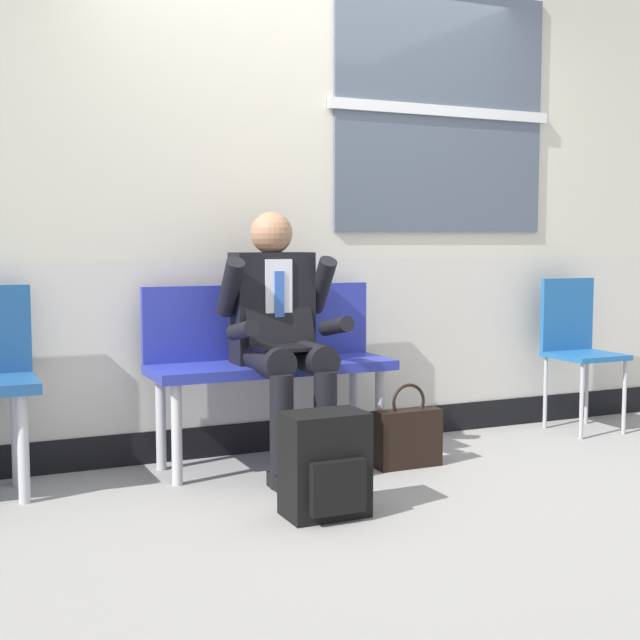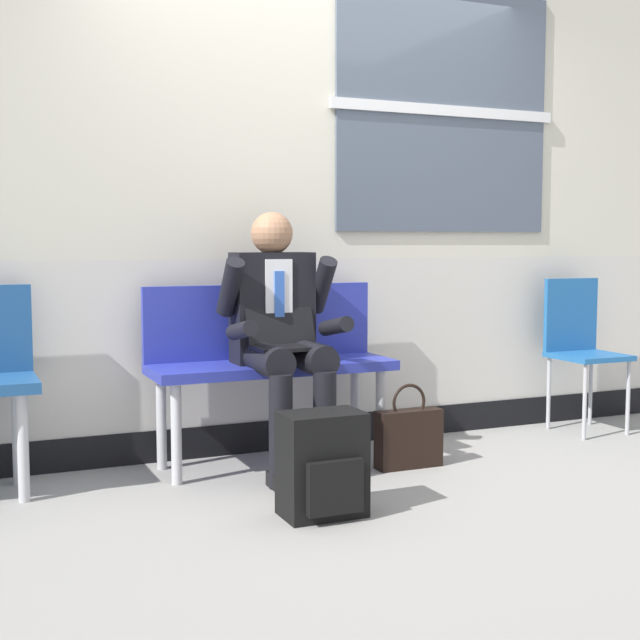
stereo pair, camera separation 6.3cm
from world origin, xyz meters
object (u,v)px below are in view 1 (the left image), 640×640
object	(u,v)px
person_seated	(282,332)
handbag	(408,437)
folding_chair	(576,339)
backpack	(326,465)
bench_with_person	(267,354)

from	to	relation	value
person_seated	handbag	distance (m)	0.83
person_seated	folding_chair	distance (m)	2.00
person_seated	handbag	xyz separation A→B (m)	(0.61, -0.19, -0.54)
person_seated	backpack	xyz separation A→B (m)	(-0.10, -0.72, -0.48)
bench_with_person	person_seated	bearing A→B (deg)	-90.00
bench_with_person	folding_chair	bearing A→B (deg)	-0.46
person_seated	backpack	size ratio (longest dim) A/B	2.95
handbag	person_seated	bearing A→B (deg)	162.97
folding_chair	backpack	bearing A→B (deg)	-156.59
backpack	handbag	xyz separation A→B (m)	(0.71, 0.53, -0.06)
backpack	folding_chair	distance (m)	2.29
person_seated	folding_chair	xyz separation A→B (m)	(1.99, 0.18, -0.15)
bench_with_person	handbag	xyz separation A→B (m)	(0.61, -0.38, -0.40)
backpack	person_seated	bearing A→B (deg)	82.35
person_seated	folding_chair	world-z (taller)	person_seated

